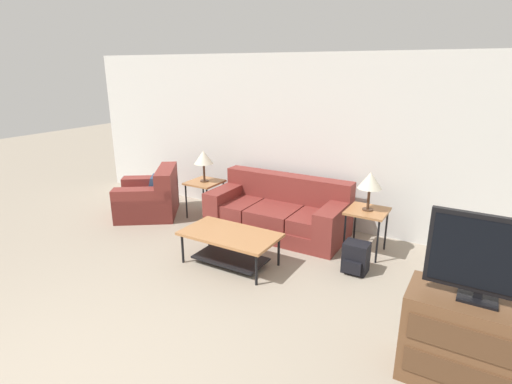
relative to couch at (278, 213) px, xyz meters
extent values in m
cube|color=silver|center=(0.02, 0.62, 1.01)|extent=(8.48, 0.06, 2.60)
cube|color=maroon|center=(0.00, -0.05, -0.18)|extent=(2.06, 0.98, 0.22)
cube|color=maroon|center=(-0.68, -0.08, 0.03)|extent=(0.67, 0.87, 0.20)
cube|color=maroon|center=(0.00, -0.07, 0.03)|extent=(0.67, 0.87, 0.20)
cube|color=maroon|center=(0.68, -0.07, 0.03)|extent=(0.67, 0.87, 0.20)
cube|color=maroon|center=(0.00, 0.30, 0.33)|extent=(2.05, 0.28, 0.40)
cube|color=maroon|center=(-0.89, -0.06, 0.00)|extent=(0.29, 0.96, 0.58)
cube|color=maroon|center=(0.89, -0.04, 0.00)|extent=(0.29, 0.96, 0.58)
cube|color=maroon|center=(-2.23, -0.48, -0.09)|extent=(1.32, 1.33, 0.40)
cube|color=maroon|center=(-1.95, -0.29, 0.31)|extent=(0.77, 0.94, 0.40)
cube|color=maroon|center=(-2.43, -0.20, -0.01)|extent=(0.91, 0.75, 0.56)
cube|color=maroon|center=(-2.02, -0.77, -0.01)|extent=(0.91, 0.75, 0.56)
cube|color=#33567F|center=(-2.13, -0.42, 0.21)|extent=(0.35, 0.39, 0.36)
cube|color=#A87042|center=(-0.03, -1.25, 0.12)|extent=(1.21, 0.67, 0.04)
cylinder|color=black|center=(-0.57, -1.53, -0.10)|extent=(0.03, 0.03, 0.39)
cylinder|color=black|center=(0.51, -1.53, -0.10)|extent=(0.03, 0.03, 0.39)
cylinder|color=black|center=(-0.57, -0.98, -0.10)|extent=(0.03, 0.03, 0.39)
cylinder|color=black|center=(0.51, -0.98, -0.10)|extent=(0.03, 0.03, 0.39)
cube|color=black|center=(-0.03, -1.25, -0.21)|extent=(0.91, 0.47, 0.02)
cube|color=#A87042|center=(-1.34, -0.06, 0.30)|extent=(0.51, 0.53, 0.03)
cylinder|color=black|center=(-1.55, -0.28, 0.00)|extent=(0.03, 0.03, 0.58)
cylinder|color=black|center=(-1.12, -0.28, 0.00)|extent=(0.03, 0.03, 0.58)
cylinder|color=black|center=(-1.55, 0.17, 0.00)|extent=(0.03, 0.03, 0.58)
cylinder|color=black|center=(-1.12, 0.17, 0.00)|extent=(0.03, 0.03, 0.58)
cube|color=#A87042|center=(1.34, -0.06, 0.30)|extent=(0.51, 0.53, 0.03)
cylinder|color=black|center=(1.12, -0.28, 0.00)|extent=(0.03, 0.03, 0.58)
cylinder|color=black|center=(1.55, -0.28, 0.00)|extent=(0.03, 0.03, 0.58)
cylinder|color=black|center=(1.12, 0.17, 0.00)|extent=(0.03, 0.03, 0.58)
cylinder|color=black|center=(1.55, 0.17, 0.00)|extent=(0.03, 0.03, 0.58)
cylinder|color=#472D1E|center=(-1.34, -0.06, 0.32)|extent=(0.14, 0.14, 0.02)
cylinder|color=#472D1E|center=(-1.34, -0.06, 0.47)|extent=(0.04, 0.04, 0.28)
cone|color=beige|center=(-1.34, -0.06, 0.72)|extent=(0.31, 0.31, 0.22)
cylinder|color=#472D1E|center=(1.34, -0.06, 0.32)|extent=(0.14, 0.14, 0.02)
cylinder|color=#472D1E|center=(1.34, -0.06, 0.47)|extent=(0.04, 0.04, 0.28)
cone|color=beige|center=(1.34, -0.06, 0.72)|extent=(0.31, 0.31, 0.22)
cube|color=brown|center=(2.67, -1.97, 0.08)|extent=(0.96, 0.49, 0.75)
cube|color=#533621|center=(2.67, -2.22, 0.25)|extent=(0.84, 0.01, 0.21)
cube|color=#533621|center=(2.67, -2.22, -0.05)|extent=(0.84, 0.01, 0.21)
cube|color=black|center=(2.67, -1.97, 0.47)|extent=(0.27, 0.20, 0.02)
cube|color=black|center=(2.67, -1.97, 0.50)|extent=(0.06, 0.04, 0.05)
cube|color=black|center=(2.67, -1.97, 0.83)|extent=(0.78, 0.05, 0.60)
cube|color=black|center=(2.67, -2.00, 0.83)|extent=(0.72, 0.01, 0.53)
cube|color=black|center=(1.39, -0.64, -0.10)|extent=(0.29, 0.24, 0.38)
cube|color=black|center=(1.39, -0.78, -0.18)|extent=(0.22, 0.05, 0.15)
cylinder|color=black|center=(1.31, -0.50, -0.08)|extent=(0.02, 0.02, 0.29)
cylinder|color=black|center=(1.47, -0.50, -0.08)|extent=(0.02, 0.02, 0.29)
camera|label=1|loc=(2.57, -5.02, 2.11)|focal=28.00mm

